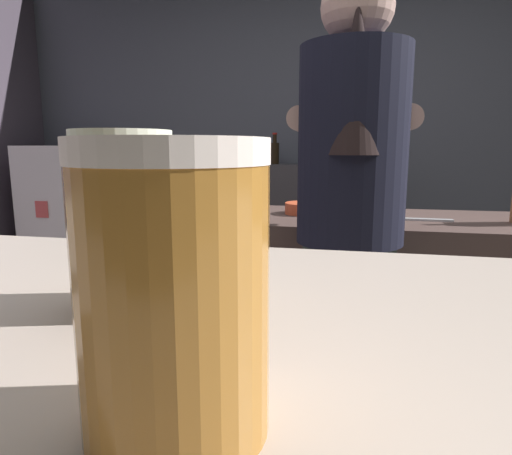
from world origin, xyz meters
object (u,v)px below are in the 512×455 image
Objects in this scene: mini_fridge at (79,223)px; mixing_bowl at (305,208)px; bartender at (350,209)px; pint_glass_far at (174,291)px; pint_glass_near at (125,221)px; chefs_knife at (421,219)px; bottle_hot_sauce at (353,155)px; bottle_olive_oil at (275,152)px.

mini_fridge is 2.22m from mixing_bowl.
bartender is 0.53m from mixing_bowl.
pint_glass_far is at bearing -86.42° from mixing_bowl.
mini_fridge reaches higher than pint_glass_near.
bartender is 12.13× the size of pint_glass_near.
chefs_knife is 1.35m from bottle_hot_sauce.
bottle_olive_oil reaches higher than mixing_bowl.
chefs_knife is 1.35× the size of bottle_hot_sauce.
bottle_hot_sauce is (0.01, 1.71, 0.14)m from bartender.
mini_fridge is 2.66m from bartender.
bottle_olive_oil is at bearing 165.18° from bottle_hot_sauce.
bottle_olive_oil reaches higher than bottle_hot_sauce.
pint_glass_near reaches higher than chefs_knife.
pint_glass_far is 2.98m from bottle_hot_sauce.
bottle_hot_sauce is (-0.27, 1.30, 0.23)m from chefs_knife.
bottle_hot_sauce is (0.20, 1.21, 0.21)m from mixing_bowl.
bottle_olive_oil is at bearing 15.31° from bartender.
bartender reaches higher than mini_fridge.
pint_glass_near is at bearing -89.55° from mixing_bowl.
bartender reaches higher than bottle_hot_sauce.
mixing_bowl is at bearing -75.07° from bottle_olive_oil.
bottle_olive_oil reaches higher than chefs_knife.
pint_glass_far reaches higher than mixing_bowl.
chefs_knife is 1.84× the size of pint_glass_far.
bottle_hot_sauce is at bearing 1.96° from mini_fridge.
mixing_bowl is at bearing -31.32° from mini_fridge.
chefs_knife is 1.72× the size of pint_glass_near.
bottle_hot_sauce is at bearing 80.57° from mixing_bowl.
bartender is at bearing -90.38° from bottle_hot_sauce.
bartender is 9.57× the size of bottle_hot_sauce.
mixing_bowl is 1.64m from pint_glass_near.
bartender is at bearing 86.44° from pint_glass_far.
pint_glass_far is at bearing -55.52° from pint_glass_near.
chefs_knife is at bearing -78.36° from bottle_hot_sauce.
bottle_olive_oil is at bearing 97.17° from pint_glass_near.
pint_glass_near is (-0.18, -1.13, 0.13)m from bartender.
bottle_hot_sauce is 0.58m from bottle_olive_oil.
bottle_olive_oil is (-0.83, 1.45, 0.25)m from chefs_knife.
pint_glass_near is 0.79× the size of bottle_hot_sauce.
bartender is at bearing -73.42° from bottle_olive_oil.
pint_glass_far is at bearing -101.00° from chefs_knife.
pint_glass_far is 0.58× the size of bottle_olive_oil.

